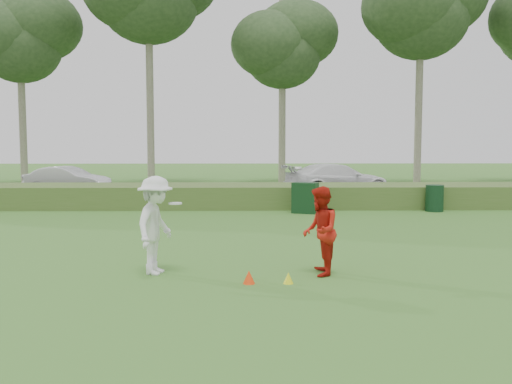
{
  "coord_description": "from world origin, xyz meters",
  "views": [
    {
      "loc": [
        -0.27,
        -11.47,
        2.65
      ],
      "look_at": [
        0.0,
        4.0,
        1.3
      ],
      "focal_mm": 40.0,
      "sensor_mm": 36.0,
      "label": 1
    }
  ],
  "objects_px": {
    "player_red": "(320,231)",
    "utility_cabinet": "(305,198)",
    "trash_bin": "(435,198)",
    "cone_yellow": "(288,278)",
    "player_white": "(156,225)",
    "cone_orange": "(249,277)",
    "car_right": "(337,179)",
    "car_mid": "(68,180)"
  },
  "relations": [
    {
      "from": "player_white",
      "to": "utility_cabinet",
      "type": "relative_size",
      "value": 1.73
    },
    {
      "from": "player_white",
      "to": "utility_cabinet",
      "type": "height_order",
      "value": "player_white"
    },
    {
      "from": "car_mid",
      "to": "player_white",
      "type": "bearing_deg",
      "value": -144.16
    },
    {
      "from": "car_mid",
      "to": "utility_cabinet",
      "type": "bearing_deg",
      "value": -109.78
    },
    {
      "from": "cone_yellow",
      "to": "player_white",
      "type": "bearing_deg",
      "value": 161.82
    },
    {
      "from": "cone_yellow",
      "to": "car_mid",
      "type": "relative_size",
      "value": 0.05
    },
    {
      "from": "utility_cabinet",
      "to": "cone_yellow",
      "type": "bearing_deg",
      "value": -76.33
    },
    {
      "from": "utility_cabinet",
      "to": "car_mid",
      "type": "xyz_separation_m",
      "value": [
        -11.1,
        7.25,
        0.18
      ]
    },
    {
      "from": "player_white",
      "to": "player_red",
      "type": "bearing_deg",
      "value": -79.22
    },
    {
      "from": "player_red",
      "to": "cone_yellow",
      "type": "height_order",
      "value": "player_red"
    },
    {
      "from": "car_mid",
      "to": "player_red",
      "type": "bearing_deg",
      "value": -135.64
    },
    {
      "from": "player_red",
      "to": "car_right",
      "type": "distance_m",
      "value": 16.99
    },
    {
      "from": "car_right",
      "to": "cone_orange",
      "type": "bearing_deg",
      "value": 148.72
    },
    {
      "from": "utility_cabinet",
      "to": "trash_bin",
      "type": "bearing_deg",
      "value": 26.5
    },
    {
      "from": "cone_yellow",
      "to": "trash_bin",
      "type": "height_order",
      "value": "trash_bin"
    },
    {
      "from": "player_red",
      "to": "utility_cabinet",
      "type": "height_order",
      "value": "player_red"
    },
    {
      "from": "player_white",
      "to": "trash_bin",
      "type": "height_order",
      "value": "player_white"
    },
    {
      "from": "cone_orange",
      "to": "cone_yellow",
      "type": "height_order",
      "value": "cone_orange"
    },
    {
      "from": "utility_cabinet",
      "to": "car_right",
      "type": "bearing_deg",
      "value": 92.47
    },
    {
      "from": "utility_cabinet",
      "to": "car_right",
      "type": "xyz_separation_m",
      "value": [
        2.29,
        6.72,
        0.26
      ]
    },
    {
      "from": "player_white",
      "to": "utility_cabinet",
      "type": "xyz_separation_m",
      "value": [
        4.04,
        9.82,
        -0.42
      ]
    },
    {
      "from": "cone_orange",
      "to": "car_right",
      "type": "xyz_separation_m",
      "value": [
        4.45,
        17.39,
        0.7
      ]
    },
    {
      "from": "cone_orange",
      "to": "cone_yellow",
      "type": "xyz_separation_m",
      "value": [
        0.74,
        -0.01,
        -0.02
      ]
    },
    {
      "from": "player_red",
      "to": "cone_orange",
      "type": "height_order",
      "value": "player_red"
    },
    {
      "from": "cone_orange",
      "to": "trash_bin",
      "type": "bearing_deg",
      "value": 57.12
    },
    {
      "from": "player_red",
      "to": "trash_bin",
      "type": "xyz_separation_m",
      "value": [
        5.77,
        10.46,
        -0.38
      ]
    },
    {
      "from": "player_white",
      "to": "cone_orange",
      "type": "height_order",
      "value": "player_white"
    },
    {
      "from": "cone_yellow",
      "to": "car_mid",
      "type": "xyz_separation_m",
      "value": [
        -9.67,
        17.93,
        0.65
      ]
    },
    {
      "from": "cone_orange",
      "to": "car_mid",
      "type": "bearing_deg",
      "value": 116.49
    },
    {
      "from": "cone_orange",
      "to": "trash_bin",
      "type": "height_order",
      "value": "trash_bin"
    },
    {
      "from": "trash_bin",
      "to": "cone_yellow",
      "type": "bearing_deg",
      "value": -120.09
    },
    {
      "from": "cone_orange",
      "to": "trash_bin",
      "type": "xyz_separation_m",
      "value": [
        7.2,
        11.13,
        0.38
      ]
    },
    {
      "from": "utility_cabinet",
      "to": "car_right",
      "type": "relative_size",
      "value": 0.22
    },
    {
      "from": "cone_orange",
      "to": "car_right",
      "type": "distance_m",
      "value": 17.97
    },
    {
      "from": "player_red",
      "to": "cone_orange",
      "type": "relative_size",
      "value": 7.07
    },
    {
      "from": "trash_bin",
      "to": "car_mid",
      "type": "bearing_deg",
      "value": 157.18
    },
    {
      "from": "cone_orange",
      "to": "utility_cabinet",
      "type": "relative_size",
      "value": 0.22
    },
    {
      "from": "player_red",
      "to": "utility_cabinet",
      "type": "bearing_deg",
      "value": -179.61
    },
    {
      "from": "player_white",
      "to": "player_red",
      "type": "xyz_separation_m",
      "value": [
        3.3,
        -0.17,
        -0.1
      ]
    },
    {
      "from": "player_white",
      "to": "utility_cabinet",
      "type": "bearing_deg",
      "value": -8.55
    },
    {
      "from": "player_red",
      "to": "trash_bin",
      "type": "bearing_deg",
      "value": 155.72
    },
    {
      "from": "player_red",
      "to": "cone_orange",
      "type": "bearing_deg",
      "value": -59.95
    }
  ]
}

